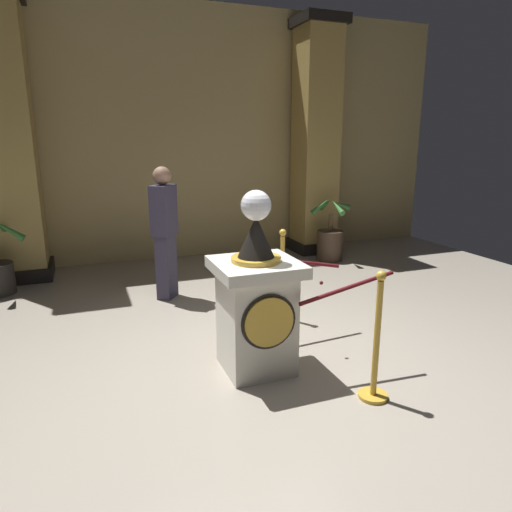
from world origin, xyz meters
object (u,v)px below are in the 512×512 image
Objects in this scene: potted_palm_right at (330,240)px; bystander_guest at (165,230)px; pedestal_clock at (256,302)px; stanchion_far at (282,288)px; stanchion_near at (376,355)px.

potted_palm_right is 0.65× the size of bystander_guest.
potted_palm_right is at bearing 17.85° from bystander_guest.
bystander_guest is at bearing -162.15° from potted_palm_right.
pedestal_clock is 1.53× the size of stanchion_far.
bystander_guest reaches higher than stanchion_far.
potted_palm_right is at bearing 51.08° from pedestal_clock.
stanchion_near is 1.01× the size of stanchion_far.
bystander_guest is (-2.96, -0.95, 0.55)m from potted_palm_right.
potted_palm_right is at bearing 49.23° from stanchion_far.
stanchion_near is at bearing -89.96° from stanchion_far.
bystander_guest is (-0.40, 2.22, 0.27)m from pedestal_clock.
stanchion_far is at bearing -130.77° from potted_palm_right.
pedestal_clock is 4.09m from potted_palm_right.
stanchion_far is at bearing 55.31° from pedestal_clock.
bystander_guest reaches higher than potted_palm_right.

